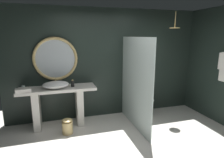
# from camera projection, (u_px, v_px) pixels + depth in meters

# --- Properties ---
(ground_plane) EXTENTS (5.76, 5.76, 0.00)m
(ground_plane) POSITION_uv_depth(u_px,v_px,m) (138.00, 157.00, 3.18)
(ground_plane) COLOR silver
(back_wall_panel) EXTENTS (4.80, 0.10, 2.60)m
(back_wall_panel) POSITION_uv_depth(u_px,v_px,m) (108.00, 64.00, 4.66)
(back_wall_panel) COLOR #1E2823
(back_wall_panel) RESTS_ON ground_plane
(side_wall_right) EXTENTS (0.10, 2.47, 2.60)m
(side_wall_right) POSITION_uv_depth(u_px,v_px,m) (223.00, 66.00, 4.25)
(side_wall_right) COLOR #1E2823
(side_wall_right) RESTS_ON ground_plane
(vanity_counter) EXTENTS (1.62, 0.52, 0.88)m
(vanity_counter) POSITION_uv_depth(u_px,v_px,m) (58.00, 102.00, 4.18)
(vanity_counter) COLOR silver
(vanity_counter) RESTS_ON ground_plane
(vessel_sink) EXTENTS (0.56, 0.46, 0.17)m
(vessel_sink) POSITION_uv_depth(u_px,v_px,m) (56.00, 85.00, 4.07)
(vessel_sink) COLOR white
(vessel_sink) RESTS_ON vanity_counter
(tumbler_cup) EXTENTS (0.07, 0.07, 0.10)m
(tumbler_cup) POSITION_uv_depth(u_px,v_px,m) (23.00, 88.00, 3.87)
(tumbler_cup) COLOR silver
(tumbler_cup) RESTS_ON vanity_counter
(soap_dispenser) EXTENTS (0.07, 0.07, 0.16)m
(soap_dispenser) POSITION_uv_depth(u_px,v_px,m) (73.00, 84.00, 4.16)
(soap_dispenser) COLOR black
(soap_dispenser) RESTS_ON vanity_counter
(round_wall_mirror) EXTENTS (0.96, 0.06, 0.96)m
(round_wall_mirror) POSITION_uv_depth(u_px,v_px,m) (56.00, 59.00, 4.20)
(round_wall_mirror) COLOR tan
(shower_glass_panel) EXTENTS (0.02, 1.57, 1.95)m
(shower_glass_panel) POSITION_uv_depth(u_px,v_px,m) (135.00, 84.00, 4.06)
(shower_glass_panel) COLOR silver
(shower_glass_panel) RESTS_ON ground_plane
(rain_shower_head) EXTENTS (0.24, 0.24, 0.37)m
(rain_shower_head) POSITION_uv_depth(u_px,v_px,m) (175.00, 27.00, 4.37)
(rain_shower_head) COLOR tan
(toilet) EXTENTS (0.41, 0.61, 0.59)m
(toilet) POSITION_uv_depth(u_px,v_px,m) (144.00, 104.00, 4.86)
(toilet) COLOR white
(toilet) RESTS_ON ground_plane
(waste_bin) EXTENTS (0.22, 0.22, 0.32)m
(waste_bin) POSITION_uv_depth(u_px,v_px,m) (67.00, 126.00, 3.90)
(waste_bin) COLOR tan
(waste_bin) RESTS_ON ground_plane
(folded_hand_towel) EXTENTS (0.31, 0.22, 0.07)m
(folded_hand_towel) POSITION_uv_depth(u_px,v_px,m) (23.00, 90.00, 3.77)
(folded_hand_towel) COLOR silver
(folded_hand_towel) RESTS_ON vanity_counter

